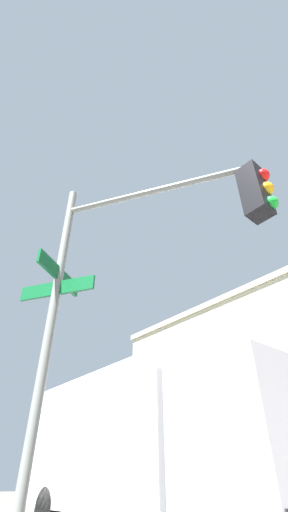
% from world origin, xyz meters
% --- Properties ---
extents(traffic_signal_near, '(3.05, 2.01, 5.02)m').
position_xyz_m(traffic_signal_near, '(-5.68, -6.70, 3.52)').
color(traffic_signal_near, slate).
rests_on(traffic_signal_near, ground_plane).
extents(box_truck_second, '(8.52, 2.61, 3.66)m').
position_xyz_m(box_truck_second, '(-10.43, -2.75, 1.99)').
color(box_truck_second, silver).
rests_on(box_truck_second, ground_plane).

